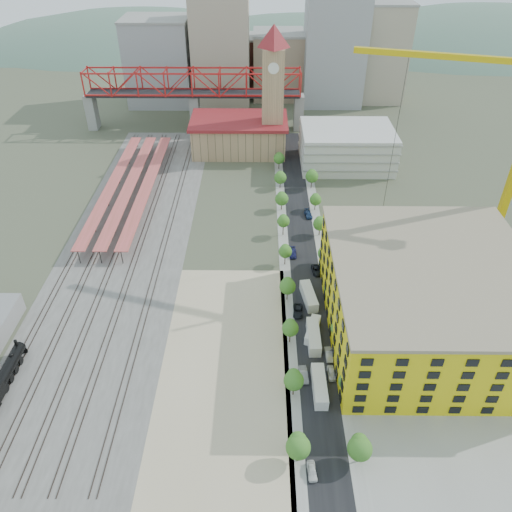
{
  "coord_description": "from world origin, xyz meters",
  "views": [
    {
      "loc": [
        3.47,
        -106.88,
        84.01
      ],
      "look_at": [
        2.52,
        -4.86,
        10.0
      ],
      "focal_mm": 35.0,
      "sensor_mm": 36.0,
      "label": 1
    }
  ],
  "objects_px": {
    "site_trailer_a": "(319,386)",
    "car_0": "(312,471)",
    "site_trailer_c": "(313,330)",
    "site_trailer_d": "(309,296)",
    "construction_building": "(428,298)",
    "tower_crane": "(511,127)",
    "site_trailer_b": "(314,337)",
    "locomotive": "(3,380)",
    "clock_tower": "(273,80)"
  },
  "relations": [
    {
      "from": "site_trailer_d",
      "to": "construction_building",
      "type": "bearing_deg",
      "value": -29.23
    },
    {
      "from": "site_trailer_c",
      "to": "tower_crane",
      "type": "bearing_deg",
      "value": 49.31
    },
    {
      "from": "site_trailer_c",
      "to": "construction_building",
      "type": "bearing_deg",
      "value": 21.05
    },
    {
      "from": "locomotive",
      "to": "tower_crane",
      "type": "distance_m",
      "value": 128.71
    },
    {
      "from": "site_trailer_c",
      "to": "site_trailer_d",
      "type": "xyz_separation_m",
      "value": [
        0.0,
        11.91,
        0.21
      ]
    },
    {
      "from": "clock_tower",
      "to": "site_trailer_c",
      "type": "distance_m",
      "value": 106.11
    },
    {
      "from": "site_trailer_b",
      "to": "site_trailer_c",
      "type": "xyz_separation_m",
      "value": [
        0.0,
        2.48,
        -0.24
      ]
    },
    {
      "from": "locomotive",
      "to": "site_trailer_a",
      "type": "distance_m",
      "value": 66.01
    },
    {
      "from": "construction_building",
      "to": "site_trailer_a",
      "type": "height_order",
      "value": "construction_building"
    },
    {
      "from": "car_0",
      "to": "locomotive",
      "type": "bearing_deg",
      "value": 159.62
    },
    {
      "from": "tower_crane",
      "to": "site_trailer_c",
      "type": "xyz_separation_m",
      "value": [
        -47.87,
        -31.13,
        -37.65
      ]
    },
    {
      "from": "site_trailer_a",
      "to": "car_0",
      "type": "relative_size",
      "value": 2.55
    },
    {
      "from": "locomotive",
      "to": "tower_crane",
      "type": "xyz_separation_m",
      "value": [
        113.87,
        47.4,
        36.78
      ]
    },
    {
      "from": "construction_building",
      "to": "tower_crane",
      "type": "relative_size",
      "value": 0.8
    },
    {
      "from": "site_trailer_c",
      "to": "site_trailer_a",
      "type": "bearing_deg",
      "value": -73.73
    },
    {
      "from": "site_trailer_a",
      "to": "site_trailer_b",
      "type": "relative_size",
      "value": 1.0
    },
    {
      "from": "site_trailer_d",
      "to": "clock_tower",
      "type": "bearing_deg",
      "value": 86.37
    },
    {
      "from": "clock_tower",
      "to": "car_0",
      "type": "height_order",
      "value": "clock_tower"
    },
    {
      "from": "clock_tower",
      "to": "construction_building",
      "type": "xyz_separation_m",
      "value": [
        34.0,
        -99.99,
        -19.29
      ]
    },
    {
      "from": "tower_crane",
      "to": "clock_tower",
      "type": "bearing_deg",
      "value": 128.19
    },
    {
      "from": "clock_tower",
      "to": "site_trailer_b",
      "type": "height_order",
      "value": "clock_tower"
    },
    {
      "from": "site_trailer_a",
      "to": "car_0",
      "type": "distance_m",
      "value": 18.69
    },
    {
      "from": "locomotive",
      "to": "site_trailer_a",
      "type": "height_order",
      "value": "locomotive"
    },
    {
      "from": "tower_crane",
      "to": "site_trailer_d",
      "type": "distance_m",
      "value": 63.74
    },
    {
      "from": "clock_tower",
      "to": "site_trailer_d",
      "type": "height_order",
      "value": "clock_tower"
    },
    {
      "from": "locomotive",
      "to": "clock_tower",
      "type": "bearing_deg",
      "value": 63.91
    },
    {
      "from": "construction_building",
      "to": "clock_tower",
      "type": "bearing_deg",
      "value": 108.78
    },
    {
      "from": "construction_building",
      "to": "site_trailer_b",
      "type": "relative_size",
      "value": 4.89
    },
    {
      "from": "site_trailer_b",
      "to": "site_trailer_c",
      "type": "relative_size",
      "value": 1.21
    },
    {
      "from": "locomotive",
      "to": "site_trailer_b",
      "type": "xyz_separation_m",
      "value": [
        66.0,
        13.79,
        -0.63
      ]
    },
    {
      "from": "car_0",
      "to": "site_trailer_c",
      "type": "bearing_deg",
      "value": 81.49
    },
    {
      "from": "site_trailer_c",
      "to": "car_0",
      "type": "xyz_separation_m",
      "value": [
        -3.0,
        -35.22,
        -0.49
      ]
    },
    {
      "from": "tower_crane",
      "to": "car_0",
      "type": "distance_m",
      "value": 91.9
    },
    {
      "from": "clock_tower",
      "to": "locomotive",
      "type": "height_order",
      "value": "clock_tower"
    },
    {
      "from": "site_trailer_b",
      "to": "car_0",
      "type": "xyz_separation_m",
      "value": [
        -3.0,
        -32.74,
        -0.73
      ]
    },
    {
      "from": "clock_tower",
      "to": "site_trailer_c",
      "type": "relative_size",
      "value": 6.06
    },
    {
      "from": "site_trailer_b",
      "to": "clock_tower",
      "type": "bearing_deg",
      "value": 94.55
    },
    {
      "from": "tower_crane",
      "to": "car_0",
      "type": "relative_size",
      "value": 15.59
    },
    {
      "from": "construction_building",
      "to": "site_trailer_a",
      "type": "distance_m",
      "value": 33.16
    },
    {
      "from": "clock_tower",
      "to": "site_trailer_d",
      "type": "distance_m",
      "value": 94.64
    },
    {
      "from": "clock_tower",
      "to": "tower_crane",
      "type": "height_order",
      "value": "tower_crane"
    },
    {
      "from": "car_0",
      "to": "site_trailer_b",
      "type": "bearing_deg",
      "value": 81.13
    },
    {
      "from": "construction_building",
      "to": "site_trailer_a",
      "type": "xyz_separation_m",
      "value": [
        -26.0,
        -18.96,
        -8.0
      ]
    },
    {
      "from": "construction_building",
      "to": "site_trailer_d",
      "type": "distance_m",
      "value": 28.9
    },
    {
      "from": "site_trailer_b",
      "to": "site_trailer_c",
      "type": "bearing_deg",
      "value": 90.17
    },
    {
      "from": "tower_crane",
      "to": "construction_building",
      "type": "bearing_deg",
      "value": -127.06
    },
    {
      "from": "site_trailer_b",
      "to": "locomotive",
      "type": "bearing_deg",
      "value": -168.02
    },
    {
      "from": "site_trailer_b",
      "to": "site_trailer_c",
      "type": "height_order",
      "value": "site_trailer_b"
    },
    {
      "from": "site_trailer_c",
      "to": "site_trailer_b",
      "type": "bearing_deg",
      "value": -73.73
    },
    {
      "from": "site_trailer_a",
      "to": "site_trailer_c",
      "type": "distance_m",
      "value": 16.79
    }
  ]
}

